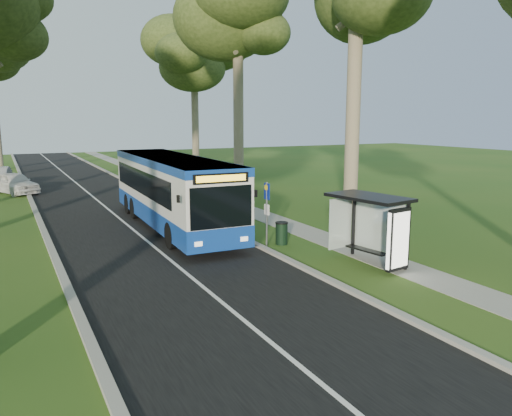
{
  "coord_description": "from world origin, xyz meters",
  "views": [
    {
      "loc": [
        -8.39,
        -14.35,
        4.81
      ],
      "look_at": [
        -0.32,
        1.4,
        1.6
      ],
      "focal_mm": 35.0,
      "sensor_mm": 36.0,
      "label": 1
    }
  ],
  "objects_px": {
    "bus": "(172,191)",
    "litter_bin": "(282,233)",
    "bus_stop_sign": "(267,207)",
    "car_white": "(14,183)",
    "bus_shelter": "(379,218)"
  },
  "relations": [
    {
      "from": "bus",
      "to": "litter_bin",
      "type": "bearing_deg",
      "value": -58.33
    },
    {
      "from": "bus_stop_sign",
      "to": "car_white",
      "type": "bearing_deg",
      "value": 109.82
    },
    {
      "from": "bus",
      "to": "bus_shelter",
      "type": "relative_size",
      "value": 4.09
    },
    {
      "from": "bus",
      "to": "litter_bin",
      "type": "height_order",
      "value": "bus"
    },
    {
      "from": "litter_bin",
      "to": "car_white",
      "type": "height_order",
      "value": "car_white"
    },
    {
      "from": "bus_shelter",
      "to": "car_white",
      "type": "distance_m",
      "value": 25.18
    },
    {
      "from": "bus",
      "to": "bus_stop_sign",
      "type": "xyz_separation_m",
      "value": [
        2.1,
        -4.9,
        -0.08
      ]
    },
    {
      "from": "bus",
      "to": "bus_shelter",
      "type": "distance_m",
      "value": 9.74
    },
    {
      "from": "bus_stop_sign",
      "to": "litter_bin",
      "type": "relative_size",
      "value": 2.84
    },
    {
      "from": "bus",
      "to": "litter_bin",
      "type": "relative_size",
      "value": 13.69
    },
    {
      "from": "bus",
      "to": "bus_shelter",
      "type": "xyz_separation_m",
      "value": [
        4.08,
        -8.84,
        0.01
      ]
    },
    {
      "from": "bus_stop_sign",
      "to": "bus_shelter",
      "type": "xyz_separation_m",
      "value": [
        1.98,
        -3.94,
        0.09
      ]
    },
    {
      "from": "car_white",
      "to": "bus_stop_sign",
      "type": "bearing_deg",
      "value": -91.75
    },
    {
      "from": "litter_bin",
      "to": "car_white",
      "type": "bearing_deg",
      "value": 114.62
    },
    {
      "from": "bus_shelter",
      "to": "litter_bin",
      "type": "relative_size",
      "value": 3.34
    }
  ]
}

